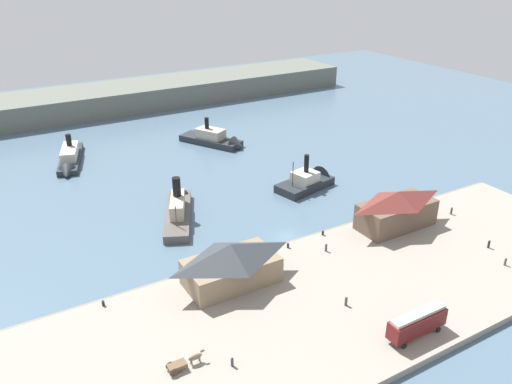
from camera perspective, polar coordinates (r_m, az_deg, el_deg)
name	(u,v)px	position (r m, az deg, el deg)	size (l,w,h in m)	color
ground_plane	(286,236)	(105.20, 3.35, -4.93)	(320.00, 320.00, 0.00)	slate
quay_promenade	(357,290)	(90.37, 11.16, -10.56)	(110.00, 36.00, 1.20)	gray
seawall_edge	(296,242)	(102.39, 4.47, -5.55)	(110.00, 0.80, 1.00)	slate
ferry_shed_west_terminal	(231,263)	(87.43, -2.79, -7.89)	(15.90, 8.96, 7.51)	#847056
ferry_shed_east_terminal	(397,209)	(108.26, 15.34, -1.81)	(16.42, 7.81, 7.89)	brown
street_tram	(417,322)	(80.71, 17.45, -13.62)	(9.87, 2.61, 4.13)	maroon
horse_cart	(184,362)	(74.01, -7.96, -18.18)	(5.49, 1.55, 1.87)	brown
pedestrian_at_waters_edge	(346,301)	(85.05, 9.95, -11.83)	(0.44, 0.44, 1.77)	#3D4C42
pedestrian_walking_east	(505,262)	(103.66, 25.93, -6.96)	(0.40, 0.40, 1.62)	#3D4C42
pedestrian_walking_west	(326,247)	(98.35, 7.77, -6.12)	(0.42, 0.42, 1.70)	#4C3D33
pedestrian_near_east_shed	(489,244)	(108.06, 24.41, -5.28)	(0.43, 0.43, 1.75)	#232328
pedestrian_by_tram	(232,362)	(73.79, -2.66, -18.29)	(0.39, 0.39, 1.57)	#33384C
pedestrian_near_cart	(451,211)	(118.37, 20.86, -1.97)	(0.43, 0.43, 1.74)	#4C3D33
mooring_post_west	(323,233)	(103.73, 7.43, -4.53)	(0.44, 0.44, 0.90)	black
mooring_post_east	(103,303)	(87.44, -16.58, -11.75)	(0.44, 0.44, 0.90)	black
mooring_post_center_west	(430,201)	(122.34, 18.73, -0.92)	(0.44, 0.44, 0.90)	black
mooring_post_center_east	(288,246)	(98.88, 3.57, -5.95)	(0.44, 0.44, 0.90)	black
ferry_moored_west	(178,207)	(114.26, -8.60, -1.65)	(14.26, 23.51, 10.59)	#514C47
ferry_moored_east	(70,160)	(148.40, -19.97, 3.41)	(11.69, 24.42, 8.84)	#23282D
ferry_approaching_east	(217,140)	(154.50, -4.35, 5.76)	(15.32, 21.41, 9.78)	#23282D
ferry_near_quay	(310,181)	(127.12, 6.03, 1.26)	(16.95, 9.95, 10.79)	#23282D
far_headland	(122,97)	(198.40, -14.60, 10.14)	(180.00, 24.00, 8.00)	#60665B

